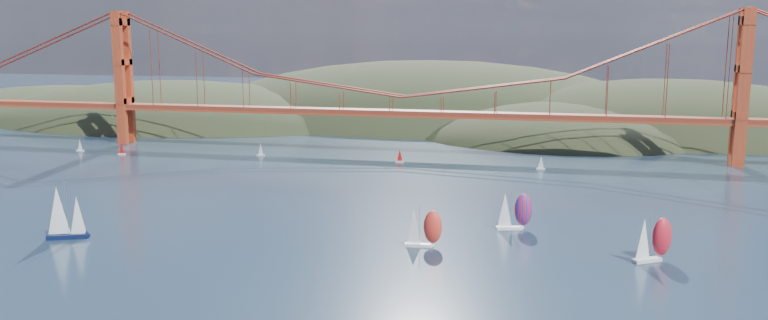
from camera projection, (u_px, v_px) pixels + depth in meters
The scene contains 11 objects.
headlands at pixel (529, 150), 377.99m from camera, with size 725.00×225.00×96.00m.
bridge at pixel (400, 70), 286.29m from camera, with size 552.00×12.00×55.00m.
sloop_navy at pixel (64, 213), 171.48m from camera, with size 9.29×7.11×13.56m.
racer_0 at pixel (423, 227), 165.22m from camera, with size 8.30×3.56×9.44m.
racer_1 at pixel (652, 239), 154.74m from camera, with size 9.03×7.44×10.36m.
racer_rwb at pixel (514, 210), 179.55m from camera, with size 8.92×5.20×9.99m.
distant_boat_1 at pixel (80, 145), 295.83m from camera, with size 3.00×2.00×4.70m.
distant_boat_2 at pixel (122, 149), 287.20m from camera, with size 3.00×2.00×4.70m.
distant_boat_3 at pixel (261, 150), 284.52m from camera, with size 3.00×2.00×4.70m.
distant_boat_8 at pixel (541, 163), 257.06m from camera, with size 3.00×2.00×4.70m.
distant_boat_9 at pixel (400, 156), 271.10m from camera, with size 3.00×2.00×4.70m.
Camera 1 is at (57.19, -101.92, 47.64)m, focal length 35.00 mm.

